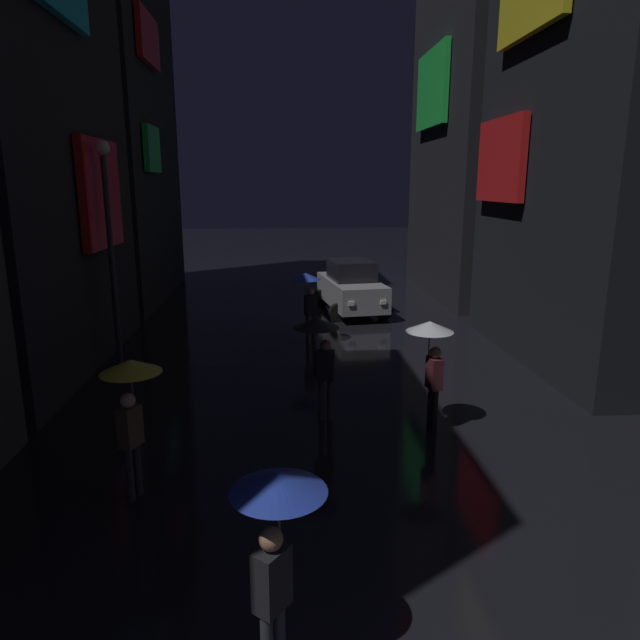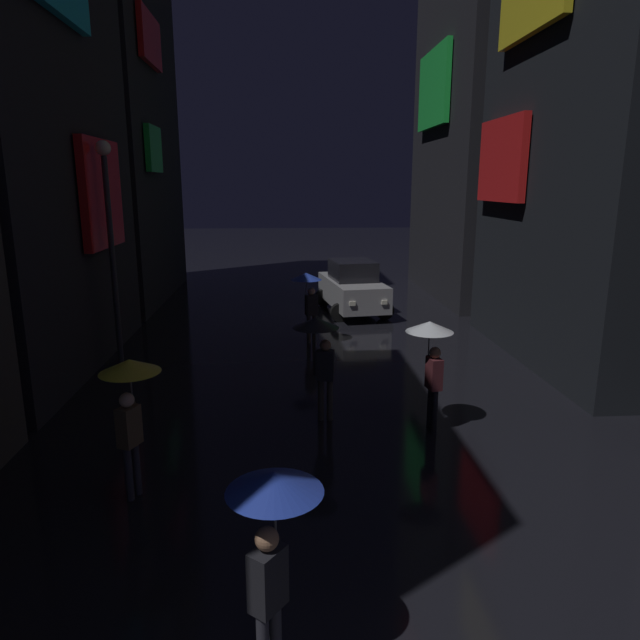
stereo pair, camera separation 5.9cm
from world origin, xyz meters
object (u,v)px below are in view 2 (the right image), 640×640
at_px(pedestrian_foreground_left_blue, 308,288).
at_px(pedestrian_foreground_right_blue, 272,520).
at_px(pedestrian_near_crossing_black, 319,340).
at_px(car_distant, 352,288).
at_px(pedestrian_far_right_yellow, 130,390).
at_px(streetlamp_left_far, 110,230).
at_px(pedestrian_midstreet_centre_clear, 431,345).

height_order(pedestrian_foreground_left_blue, pedestrian_foreground_right_blue, same).
relative_size(pedestrian_foreground_left_blue, pedestrian_near_crossing_black, 1.00).
bearing_deg(car_distant, pedestrian_far_right_yellow, -111.38).
xyz_separation_m(pedestrian_near_crossing_black, streetlamp_left_far, (-4.91, 3.84, 1.84)).
distance_m(pedestrian_foreground_left_blue, car_distant, 4.54).
bearing_deg(pedestrian_foreground_left_blue, pedestrian_near_crossing_black, -90.45).
xyz_separation_m(pedestrian_foreground_left_blue, pedestrian_far_right_yellow, (-3.00, -8.21, 0.00)).
distance_m(pedestrian_foreground_right_blue, pedestrian_near_crossing_black, 6.09).
xyz_separation_m(pedestrian_near_crossing_black, car_distant, (1.86, 9.75, -0.74)).
relative_size(pedestrian_near_crossing_black, car_distant, 0.49).
bearing_deg(car_distant, pedestrian_foreground_left_blue, -113.91).
xyz_separation_m(pedestrian_far_right_yellow, car_distant, (4.82, 12.31, -0.74)).
xyz_separation_m(pedestrian_foreground_right_blue, car_distant, (2.67, 15.79, -0.74)).
height_order(pedestrian_far_right_yellow, streetlamp_left_far, streetlamp_left_far).
bearing_deg(car_distant, streetlamp_left_far, -138.88).
bearing_deg(pedestrian_far_right_yellow, pedestrian_foreground_right_blue, -58.37).
distance_m(pedestrian_foreground_left_blue, pedestrian_near_crossing_black, 5.66).
height_order(pedestrian_midstreet_centre_clear, streetlamp_left_far, streetlamp_left_far).
bearing_deg(pedestrian_foreground_right_blue, streetlamp_left_far, 112.54).
relative_size(pedestrian_midstreet_centre_clear, pedestrian_foreground_right_blue, 1.00).
distance_m(pedestrian_near_crossing_black, streetlamp_left_far, 6.50).
distance_m(pedestrian_midstreet_centre_clear, streetlamp_left_far, 8.44).
bearing_deg(pedestrian_foreground_right_blue, pedestrian_foreground_left_blue, 85.81).
distance_m(pedestrian_foreground_left_blue, streetlamp_left_far, 5.59).
height_order(pedestrian_far_right_yellow, pedestrian_near_crossing_black, same).
distance_m(pedestrian_midstreet_centre_clear, pedestrian_far_right_yellow, 5.43).
bearing_deg(pedestrian_near_crossing_black, pedestrian_far_right_yellow, -139.20).
bearing_deg(pedestrian_near_crossing_black, pedestrian_midstreet_centre_clear, -13.91).
xyz_separation_m(pedestrian_far_right_yellow, pedestrian_near_crossing_black, (2.96, 2.55, 0.00)).
bearing_deg(pedestrian_foreground_right_blue, pedestrian_far_right_yellow, 121.63).
distance_m(pedestrian_foreground_left_blue, pedestrian_far_right_yellow, 8.74).
distance_m(pedestrian_midstreet_centre_clear, pedestrian_foreground_left_blue, 6.50).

